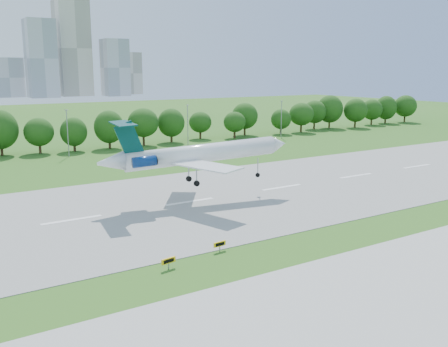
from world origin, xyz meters
TOP-DOWN VIEW (x-y plane):
  - ground at (0.00, 0.00)m, footprint 600.00×600.00m
  - runway at (0.00, 25.00)m, footprint 400.00×45.00m
  - skyline at (100.16, 390.61)m, footprint 127.00×52.00m
  - airliner at (20.87, 25.25)m, footprint 34.08×24.58m
  - taxi_sign_centre at (4.20, 0.53)m, footprint 1.85×0.49m
  - taxi_sign_right at (12.05, 2.25)m, footprint 1.78×0.40m

SIDE VIEW (x-z plane):
  - ground at x=0.00m, z-range 0.00..0.00m
  - runway at x=0.00m, z-range 0.00..0.08m
  - taxi_sign_right at x=12.05m, z-range 0.30..1.54m
  - taxi_sign_centre at x=4.20m, z-range 0.31..1.60m
  - airliner at x=20.87m, z-range 2.62..13.91m
  - skyline at x=100.16m, z-range -9.54..70.46m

